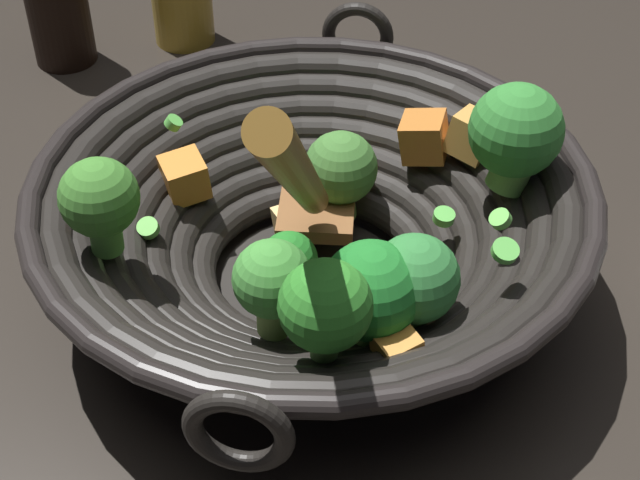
# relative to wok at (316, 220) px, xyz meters

# --- Properties ---
(ground_plane) EXTENTS (4.00, 4.00, 0.00)m
(ground_plane) POSITION_rel_wok_xyz_m (-0.00, 0.00, -0.06)
(ground_plane) COLOR #28231E
(wok) EXTENTS (0.35, 0.36, 0.26)m
(wok) POSITION_rel_wok_xyz_m (0.00, 0.00, 0.00)
(wok) COLOR black
(wok) RESTS_ON ground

